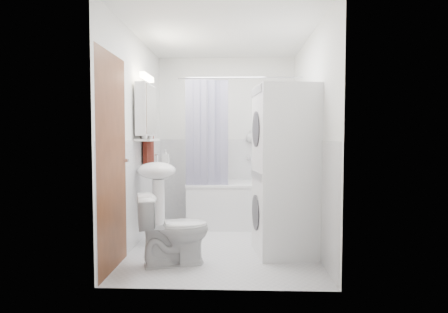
{
  "coord_description": "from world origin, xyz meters",
  "views": [
    {
      "loc": [
        0.17,
        -4.26,
        1.24
      ],
      "look_at": [
        0.01,
        0.15,
        1.0
      ],
      "focal_mm": 30.0,
      "sensor_mm": 36.0,
      "label": 1
    }
  ],
  "objects_px": {
    "washer_dryer": "(286,170)",
    "toilet": "(174,230)",
    "bathtub": "(245,202)",
    "sink": "(157,183)"
  },
  "relations": [
    {
      "from": "washer_dryer",
      "to": "toilet",
      "type": "height_order",
      "value": "washer_dryer"
    },
    {
      "from": "sink",
      "to": "washer_dryer",
      "type": "height_order",
      "value": "washer_dryer"
    },
    {
      "from": "sink",
      "to": "washer_dryer",
      "type": "distance_m",
      "value": 1.47
    },
    {
      "from": "bathtub",
      "to": "washer_dryer",
      "type": "xyz_separation_m",
      "value": [
        0.4,
        -1.24,
        0.55
      ]
    },
    {
      "from": "bathtub",
      "to": "sink",
      "type": "distance_m",
      "value": 1.45
    },
    {
      "from": "bathtub",
      "to": "sink",
      "type": "xyz_separation_m",
      "value": [
        -1.03,
        -0.95,
        0.37
      ]
    },
    {
      "from": "washer_dryer",
      "to": "toilet",
      "type": "xyz_separation_m",
      "value": [
        -1.13,
        -0.39,
        -0.55
      ]
    },
    {
      "from": "sink",
      "to": "toilet",
      "type": "bearing_deg",
      "value": -65.76
    },
    {
      "from": "sink",
      "to": "toilet",
      "type": "height_order",
      "value": "sink"
    },
    {
      "from": "bathtub",
      "to": "toilet",
      "type": "distance_m",
      "value": 1.78
    }
  ]
}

